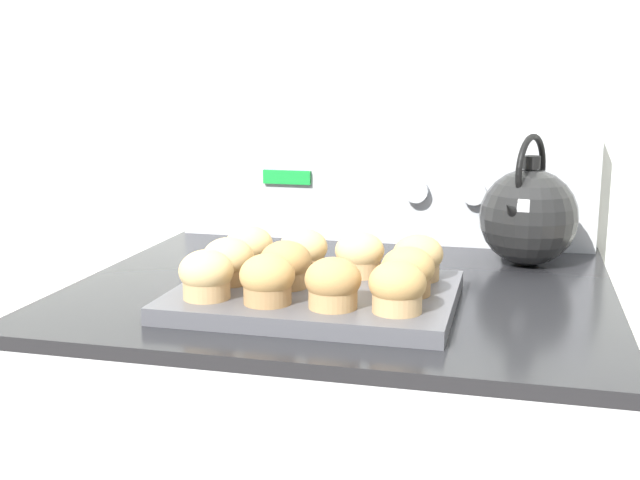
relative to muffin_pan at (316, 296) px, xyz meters
The scene contains 15 objects.
wall_back 0.56m from the muffin_pan, 88.63° to the left, with size 8.00×0.05×2.40m.
control_panel 0.44m from the muffin_pan, 88.25° to the left, with size 0.74×0.07×0.20m.
muffin_pan is the anchor object (origin of this frame).
muffin_r0_c0 0.15m from the muffin_pan, 146.68° to the right, with size 0.07×0.07×0.06m.
muffin_r0_c1 0.10m from the muffin_pan, 116.06° to the right, with size 0.07×0.07×0.06m.
muffin_r0_c2 0.10m from the muffin_pan, 62.63° to the right, with size 0.07×0.07×0.06m.
muffin_r0_c3 0.15m from the muffin_pan, 33.72° to the right, with size 0.07×0.07×0.06m.
muffin_r1_c0 0.13m from the muffin_pan, behind, with size 0.07×0.07×0.06m.
muffin_r1_c1 0.06m from the muffin_pan, behind, with size 0.07×0.07×0.06m.
muffin_r1_c3 0.13m from the muffin_pan, ahead, with size 0.07×0.07×0.06m.
muffin_r2_c0 0.15m from the muffin_pan, 145.35° to the left, with size 0.07×0.07×0.06m.
muffin_r2_c1 0.10m from the muffin_pan, 115.52° to the left, with size 0.07×0.07×0.06m.
muffin_r2_c2 0.10m from the muffin_pan, 62.04° to the left, with size 0.07×0.07×0.06m.
muffin_r2_c3 0.15m from the muffin_pan, 32.85° to the left, with size 0.07×0.07×0.06m.
tea_kettle 0.40m from the muffin_pan, 47.71° to the left, with size 0.15×0.18×0.21m.
Camera 1 is at (0.24, -0.75, 1.21)m, focal length 45.00 mm.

